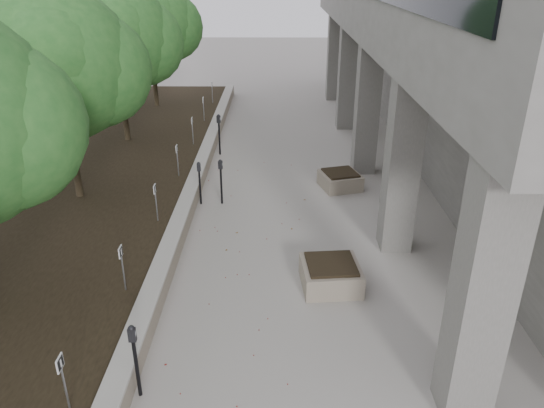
{
  "coord_description": "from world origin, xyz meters",
  "views": [
    {
      "loc": [
        0.58,
        -4.94,
        6.17
      ],
      "look_at": [
        0.48,
        5.74,
        1.21
      ],
      "focal_mm": 34.26,
      "sensor_mm": 36.0,
      "label": 1
    }
  ],
  "objects_px": {
    "crabapple_tree_5": "(151,42)",
    "parking_meter_4": "(221,182)",
    "parking_meter_3": "(200,183)",
    "parking_meter_5": "(219,135)",
    "parking_meter_2": "(136,361)",
    "crabapple_tree_4": "(119,63)",
    "planter_front": "(331,274)",
    "planter_back": "(340,180)",
    "crabapple_tree_3": "(63,97)"
  },
  "relations": [
    {
      "from": "crabapple_tree_5",
      "to": "parking_meter_4",
      "type": "height_order",
      "value": "crabapple_tree_5"
    },
    {
      "from": "parking_meter_3",
      "to": "parking_meter_5",
      "type": "relative_size",
      "value": 0.86
    },
    {
      "from": "parking_meter_4",
      "to": "crabapple_tree_5",
      "type": "bearing_deg",
      "value": 126.11
    },
    {
      "from": "parking_meter_2",
      "to": "parking_meter_3",
      "type": "xyz_separation_m",
      "value": [
        0.0,
        7.17,
        -0.04
      ]
    },
    {
      "from": "crabapple_tree_5",
      "to": "parking_meter_4",
      "type": "relative_size",
      "value": 4.12
    },
    {
      "from": "crabapple_tree_4",
      "to": "crabapple_tree_5",
      "type": "relative_size",
      "value": 1.0
    },
    {
      "from": "parking_meter_2",
      "to": "parking_meter_3",
      "type": "relative_size",
      "value": 1.07
    },
    {
      "from": "planter_front",
      "to": "planter_back",
      "type": "distance_m",
      "value": 5.35
    },
    {
      "from": "crabapple_tree_5",
      "to": "parking_meter_5",
      "type": "relative_size",
      "value": 3.72
    },
    {
      "from": "parking_meter_3",
      "to": "planter_front",
      "type": "bearing_deg",
      "value": -59.22
    },
    {
      "from": "parking_meter_3",
      "to": "parking_meter_4",
      "type": "relative_size",
      "value": 0.95
    },
    {
      "from": "crabapple_tree_4",
      "to": "parking_meter_2",
      "type": "bearing_deg",
      "value": -74.62
    },
    {
      "from": "crabapple_tree_4",
      "to": "planter_back",
      "type": "bearing_deg",
      "value": -25.15
    },
    {
      "from": "crabapple_tree_3",
      "to": "parking_meter_4",
      "type": "bearing_deg",
      "value": 5.84
    },
    {
      "from": "parking_meter_2",
      "to": "parking_meter_3",
      "type": "height_order",
      "value": "parking_meter_2"
    },
    {
      "from": "parking_meter_2",
      "to": "planter_front",
      "type": "xyz_separation_m",
      "value": [
        3.27,
        3.09,
        -0.4
      ]
    },
    {
      "from": "parking_meter_3",
      "to": "parking_meter_2",
      "type": "bearing_deg",
      "value": -98.0
    },
    {
      "from": "crabapple_tree_3",
      "to": "parking_meter_5",
      "type": "height_order",
      "value": "crabapple_tree_3"
    },
    {
      "from": "crabapple_tree_4",
      "to": "planter_back",
      "type": "xyz_separation_m",
      "value": [
        7.3,
        -3.43,
        -2.87
      ]
    },
    {
      "from": "planter_front",
      "to": "planter_back",
      "type": "height_order",
      "value": "planter_front"
    },
    {
      "from": "crabapple_tree_4",
      "to": "parking_meter_2",
      "type": "relative_size",
      "value": 4.04
    },
    {
      "from": "parking_meter_3",
      "to": "planter_back",
      "type": "distance_m",
      "value": 4.25
    },
    {
      "from": "crabapple_tree_3",
      "to": "crabapple_tree_5",
      "type": "height_order",
      "value": "same"
    },
    {
      "from": "crabapple_tree_5",
      "to": "planter_back",
      "type": "xyz_separation_m",
      "value": [
        7.3,
        -8.43,
        -2.87
      ]
    },
    {
      "from": "crabapple_tree_4",
      "to": "crabapple_tree_5",
      "type": "xyz_separation_m",
      "value": [
        0.0,
        5.0,
        0.0
      ]
    },
    {
      "from": "parking_meter_5",
      "to": "planter_front",
      "type": "bearing_deg",
      "value": -51.61
    },
    {
      "from": "parking_meter_3",
      "to": "crabapple_tree_5",
      "type": "bearing_deg",
      "value": 100.62
    },
    {
      "from": "crabapple_tree_3",
      "to": "parking_meter_5",
      "type": "distance_m",
      "value": 6.15
    },
    {
      "from": "parking_meter_3",
      "to": "parking_meter_4",
      "type": "bearing_deg",
      "value": -4.18
    },
    {
      "from": "crabapple_tree_3",
      "to": "planter_back",
      "type": "relative_size",
      "value": 4.99
    },
    {
      "from": "parking_meter_3",
      "to": "planter_back",
      "type": "relative_size",
      "value": 1.15
    },
    {
      "from": "crabapple_tree_4",
      "to": "parking_meter_5",
      "type": "relative_size",
      "value": 3.72
    },
    {
      "from": "parking_meter_4",
      "to": "crabapple_tree_3",
      "type": "bearing_deg",
      "value": -159.84
    },
    {
      "from": "planter_front",
      "to": "crabapple_tree_5",
      "type": "bearing_deg",
      "value": 115.43
    },
    {
      "from": "planter_back",
      "to": "crabapple_tree_5",
      "type": "bearing_deg",
      "value": 130.91
    },
    {
      "from": "crabapple_tree_5",
      "to": "parking_meter_3",
      "type": "xyz_separation_m",
      "value": [
        3.25,
        -9.65,
        -2.49
      ]
    },
    {
      "from": "crabapple_tree_4",
      "to": "crabapple_tree_5",
      "type": "height_order",
      "value": "same"
    },
    {
      "from": "parking_meter_5",
      "to": "planter_front",
      "type": "xyz_separation_m",
      "value": [
        3.15,
        -8.27,
        -0.45
      ]
    },
    {
      "from": "parking_meter_4",
      "to": "planter_back",
      "type": "bearing_deg",
      "value": 33.12
    },
    {
      "from": "planter_front",
      "to": "parking_meter_4",
      "type": "bearing_deg",
      "value": 123.1
    },
    {
      "from": "crabapple_tree_3",
      "to": "parking_meter_5",
      "type": "bearing_deg",
      "value": 53.47
    },
    {
      "from": "crabapple_tree_3",
      "to": "parking_meter_4",
      "type": "height_order",
      "value": "crabapple_tree_3"
    },
    {
      "from": "crabapple_tree_4",
      "to": "parking_meter_5",
      "type": "height_order",
      "value": "crabapple_tree_4"
    },
    {
      "from": "crabapple_tree_5",
      "to": "parking_meter_5",
      "type": "xyz_separation_m",
      "value": [
        3.37,
        -5.45,
        -2.39
      ]
    },
    {
      "from": "crabapple_tree_3",
      "to": "parking_meter_2",
      "type": "xyz_separation_m",
      "value": [
        3.25,
        -6.81,
        -2.45
      ]
    },
    {
      "from": "crabapple_tree_4",
      "to": "planter_front",
      "type": "height_order",
      "value": "crabapple_tree_4"
    },
    {
      "from": "crabapple_tree_5",
      "to": "planter_front",
      "type": "distance_m",
      "value": 15.45
    },
    {
      "from": "crabapple_tree_4",
      "to": "planter_front",
      "type": "xyz_separation_m",
      "value": [
        6.52,
        -8.72,
        -2.84
      ]
    },
    {
      "from": "crabapple_tree_3",
      "to": "parking_meter_4",
      "type": "xyz_separation_m",
      "value": [
        3.84,
        0.39,
        -2.46
      ]
    },
    {
      "from": "crabapple_tree_3",
      "to": "planter_front",
      "type": "distance_m",
      "value": 8.03
    }
  ]
}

